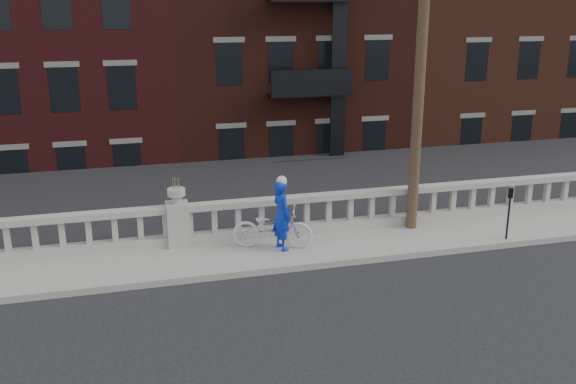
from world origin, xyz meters
name	(u,v)px	position (x,y,z in m)	size (l,w,h in m)	color
ground	(200,324)	(0.00, 0.00, 0.00)	(120.00, 120.00, 0.00)	black
sidewalk	(183,262)	(0.00, 3.00, 0.07)	(32.00, 2.20, 0.15)	gray
balustrade	(178,226)	(0.00, 3.95, 0.64)	(28.00, 0.34, 1.03)	gray
planter_pedestal	(178,219)	(0.00, 3.95, 0.83)	(0.55, 0.55, 1.76)	gray
lower_level	(149,68)	(0.56, 23.04, 2.63)	(80.00, 44.00, 20.80)	#605E59
utility_pole	(422,34)	(6.20, 3.60, 5.24)	(1.60, 0.28, 10.00)	#422D1E
parking_meter_d	(509,208)	(8.18, 2.15, 1.00)	(0.10, 0.09, 1.36)	black
bicycle	(272,227)	(2.23, 3.17, 0.67)	(0.69, 1.98, 1.04)	silver
cyclist	(282,215)	(2.43, 3.02, 1.03)	(0.64, 0.42, 1.76)	#0C2ABF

